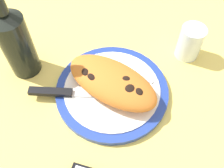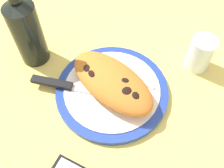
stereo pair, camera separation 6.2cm
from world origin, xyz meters
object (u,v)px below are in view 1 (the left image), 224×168
knife (63,93)px  wine_bottle (16,42)px  fork (117,67)px  plate (112,90)px  calzone (113,83)px  water_glass (190,44)px

knife → wine_bottle: (14.64, -1.52, 8.00)cm
wine_bottle → knife: bearing=174.1°
fork → wine_bottle: 26.06cm
plate → knife: 12.35cm
fork → knife: bearing=66.3°
knife → plate: bearing=-138.2°
calzone → wine_bottle: bearing=15.0°
calzone → wine_bottle: 25.53cm
knife → wine_bottle: 16.76cm
fork → water_glass: size_ratio=1.81×
calzone → water_glass: water_glass is taller
plate → calzone: (-0.31, 0.21, 4.04)cm
knife → water_glass: size_ratio=2.26×
calzone → fork: (3.08, -6.53, -2.85)cm
knife → fork: bearing=-113.7°
plate → calzone: calzone is taller
knife → calzone: bearing=-139.9°
calzone → wine_bottle: size_ratio=0.89×
calzone → wine_bottle: (24.09, 6.45, 5.45)cm
calzone → plate: bearing=-33.9°
fork → knife: (6.37, 14.50, 0.30)cm
fork → water_glass: water_glass is taller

